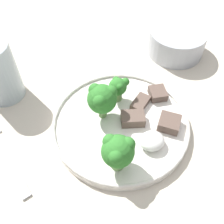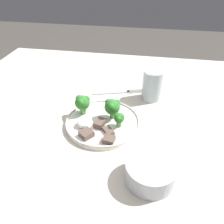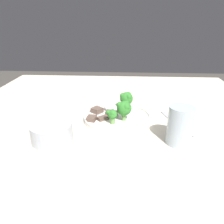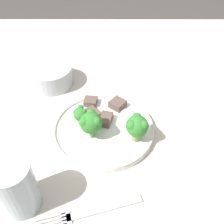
# 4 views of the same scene
# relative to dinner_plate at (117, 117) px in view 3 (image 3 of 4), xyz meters

# --- Properties ---
(table) EXTENTS (1.26, 1.20, 0.78)m
(table) POSITION_rel_dinner_plate_xyz_m (0.01, -0.05, -0.10)
(table) COLOR beige
(table) RESTS_ON ground_plane
(dinner_plate) EXTENTS (0.25, 0.25, 0.02)m
(dinner_plate) POSITION_rel_dinner_plate_xyz_m (0.00, 0.00, 0.00)
(dinner_plate) COLOR white
(dinner_plate) RESTS_ON table
(fork) EXTENTS (0.08, 0.20, 0.00)m
(fork) POSITION_rel_dinner_plate_xyz_m (-0.21, 0.02, -0.01)
(fork) COLOR #B2B2B7
(fork) RESTS_ON table
(cream_bowl) EXTENTS (0.13, 0.13, 0.06)m
(cream_bowl) POSITION_rel_dinner_plate_xyz_m (0.19, 0.16, 0.02)
(cream_bowl) COLOR #B7BCC6
(cream_bowl) RESTS_ON table
(drinking_glass) EXTENTS (0.07, 0.07, 0.12)m
(drinking_glass) POSITION_rel_dinner_plate_xyz_m (-0.19, 0.15, 0.04)
(drinking_glass) COLOR #B2C1CC
(drinking_glass) RESTS_ON table
(broccoli_floret_near_rim_left) EXTENTS (0.03, 0.03, 0.05)m
(broccoli_floret_near_rim_left) POSITION_rel_dinner_plate_xyz_m (0.02, 0.06, 0.04)
(broccoli_floret_near_rim_left) COLOR #709E56
(broccoli_floret_near_rim_left) RESTS_ON dinner_plate
(broccoli_floret_center_left) EXTENTS (0.05, 0.05, 0.07)m
(broccoli_floret_center_left) POSITION_rel_dinner_plate_xyz_m (-0.03, 0.03, 0.05)
(broccoli_floret_center_left) COLOR #709E56
(broccoli_floret_center_left) RESTS_ON dinner_plate
(broccoli_floret_back_left) EXTENTS (0.05, 0.05, 0.07)m
(broccoli_floret_back_left) POSITION_rel_dinner_plate_xyz_m (-0.03, -0.08, 0.05)
(broccoli_floret_back_left) COLOR #709E56
(broccoli_floret_back_left) RESTS_ON dinner_plate
(meat_slice_front_slice) EXTENTS (0.04, 0.04, 0.02)m
(meat_slice_front_slice) POSITION_rel_dinner_plate_xyz_m (0.09, 0.04, 0.01)
(meat_slice_front_slice) COLOR brown
(meat_slice_front_slice) RESTS_ON dinner_plate
(meat_slice_middle_slice) EXTENTS (0.05, 0.04, 0.02)m
(meat_slice_middle_slice) POSITION_rel_dinner_plate_xyz_m (0.02, -0.00, 0.01)
(meat_slice_middle_slice) COLOR brown
(meat_slice_middle_slice) RESTS_ON dinner_plate
(meat_slice_rear_slice) EXTENTS (0.05, 0.05, 0.02)m
(meat_slice_rear_slice) POSITION_rel_dinner_plate_xyz_m (0.08, -0.03, 0.01)
(meat_slice_rear_slice) COLOR brown
(meat_slice_rear_slice) RESTS_ON dinner_plate
(meat_slice_edge_slice) EXTENTS (0.05, 0.04, 0.01)m
(meat_slice_edge_slice) POSITION_rel_dinner_plate_xyz_m (0.05, 0.03, 0.01)
(meat_slice_edge_slice) COLOR brown
(meat_slice_edge_slice) RESTS_ON dinner_plate
(sauce_dollop) EXTENTS (0.04, 0.04, 0.02)m
(sauce_dollop) POSITION_rel_dinner_plate_xyz_m (0.03, -0.06, 0.01)
(sauce_dollop) COLOR white
(sauce_dollop) RESTS_ON dinner_plate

